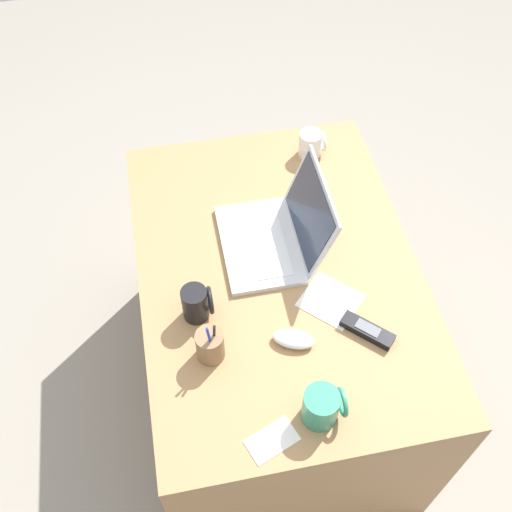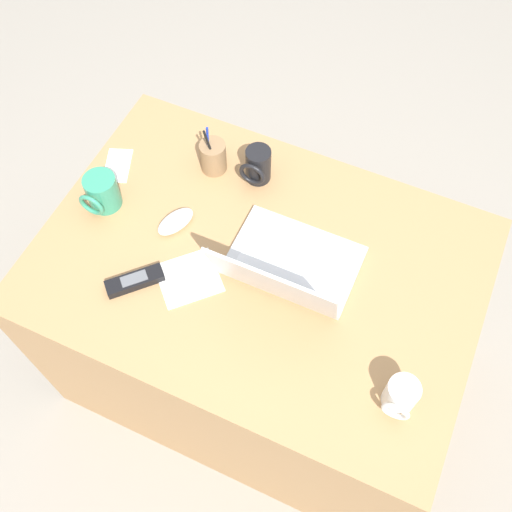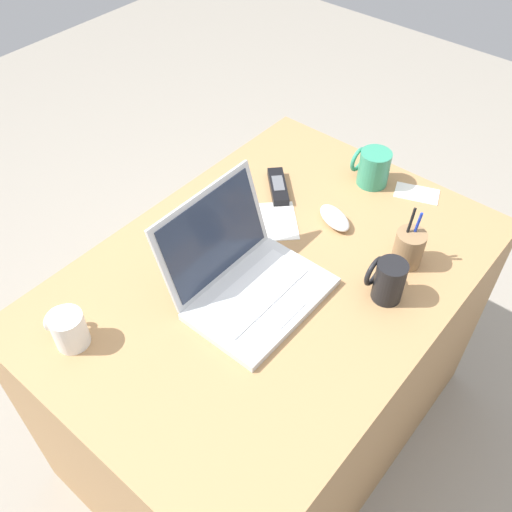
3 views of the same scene
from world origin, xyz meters
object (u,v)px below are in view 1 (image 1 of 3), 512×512
Objects in this scene: coffee_mug_tall at (197,303)px; pen_holder at (210,345)px; laptop at (276,234)px; computer_mouse at (294,339)px; coffee_mug_spare at (311,144)px; cordless_phone at (367,330)px; coffee_mug_white at (323,406)px.

pen_holder is at bearing 7.40° from coffee_mug_tall.
computer_mouse is at bearing -4.19° from laptop.
coffee_mug_spare is (-0.36, 0.20, -0.00)m from laptop.
cordless_phone is at bearing 71.59° from coffee_mug_tall.
coffee_mug_white is at bearing 48.01° from pen_holder.
coffee_mug_white is at bearing -41.73° from cordless_phone.
coffee_mug_white is at bearing 28.40° from computer_mouse.
coffee_mug_tall is (-0.35, -0.26, 0.00)m from coffee_mug_white.
computer_mouse is (0.33, -0.02, -0.03)m from laptop.
coffee_mug_white is at bearing 36.68° from coffee_mug_tall.
coffee_mug_tall is at bearing -172.60° from pen_holder.
laptop is 0.55m from coffee_mug_white.
cordless_phone is (-0.20, 0.18, -0.04)m from coffee_mug_white.
coffee_mug_spare is 0.64× the size of cordless_phone.
pen_holder reaches higher than cordless_phone.
laptop is 2.40× the size of cordless_phone.
coffee_mug_white is 0.76× the size of cordless_phone.
laptop is 3.72× the size of coffee_mug_spare.
coffee_mug_spare is at bearing 151.00° from laptop.
computer_mouse is at bearing -174.16° from coffee_mug_white.
coffee_mug_spare is 0.81m from pen_holder.
coffee_mug_white is (0.21, 0.02, 0.04)m from computer_mouse.
laptop is at bearing 143.44° from pen_holder.
cordless_phone is (0.70, -0.02, -0.03)m from coffee_mug_spare.
laptop is 2.03× the size of pen_holder.
laptop reaches higher than coffee_mug_spare.
laptop reaches higher than coffee_mug_tall.
coffee_mug_tall reaches higher than computer_mouse.
computer_mouse is 1.09× the size of coffee_mug_white.
computer_mouse reaches higher than cordless_phone.
cordless_phone is at bearing 27.00° from laptop.
laptop reaches higher than cordless_phone.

